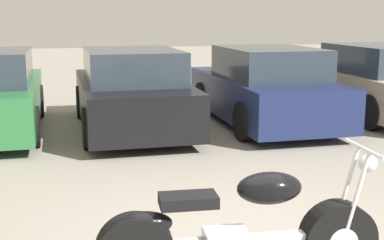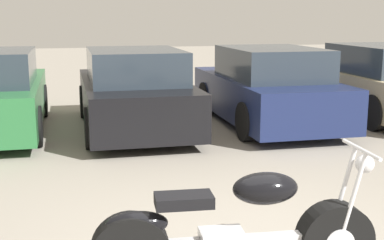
{
  "view_description": "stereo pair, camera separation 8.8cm",
  "coord_description": "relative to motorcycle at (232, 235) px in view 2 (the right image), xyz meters",
  "views": [
    {
      "loc": [
        -1.6,
        -4.04,
        2.1
      ],
      "look_at": [
        -0.08,
        2.02,
        0.85
      ],
      "focal_mm": 50.0,
      "sensor_mm": 36.0,
      "label": 1
    },
    {
      "loc": [
        -1.51,
        -4.06,
        2.1
      ],
      "look_at": [
        -0.08,
        2.02,
        0.85
      ],
      "focal_mm": 50.0,
      "sensor_mm": 36.0,
      "label": 2
    }
  ],
  "objects": [
    {
      "name": "motorcycle",
      "position": [
        0.0,
        0.0,
        0.0
      ],
      "size": [
        2.26,
        0.63,
        1.06
      ],
      "color": "black",
      "rests_on": "ground_plane"
    },
    {
      "name": "parked_car_champagne",
      "position": [
        5.06,
        6.02,
        0.29
      ],
      "size": [
        1.88,
        4.24,
        1.48
      ],
      "color": "#C6B284",
      "rests_on": "ground_plane"
    },
    {
      "name": "parked_car_navy",
      "position": [
        2.51,
        5.77,
        0.29
      ],
      "size": [
        1.88,
        4.24,
        1.48
      ],
      "color": "#19234C",
      "rests_on": "ground_plane"
    },
    {
      "name": "parked_car_black",
      "position": [
        -0.03,
        5.86,
        0.29
      ],
      "size": [
        1.88,
        4.24,
        1.48
      ],
      "color": "black",
      "rests_on": "ground_plane"
    }
  ]
}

